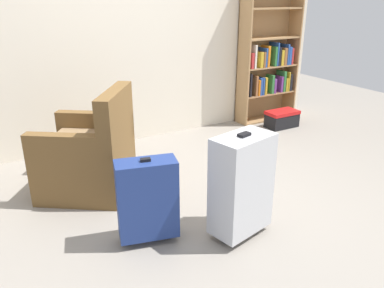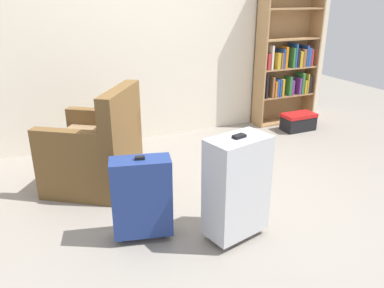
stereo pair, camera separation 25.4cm
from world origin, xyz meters
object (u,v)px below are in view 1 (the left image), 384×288
(bookshelf, at_px, (268,58))
(suitcase_silver, at_px, (242,184))
(armchair, at_px, (90,156))
(storage_box, at_px, (282,118))
(mug, at_px, (146,178))
(suitcase_navy_blue, at_px, (147,199))

(bookshelf, height_order, suitcase_silver, bookshelf)
(armchair, bearing_deg, storage_box, 10.20)
(armchair, xyz_separation_m, suitcase_silver, (0.72, -1.19, 0.08))
(mug, bearing_deg, bookshelf, 24.31)
(bookshelf, relative_size, suitcase_silver, 2.33)
(mug, xyz_separation_m, suitcase_silver, (0.26, -1.07, 0.35))
(suitcase_navy_blue, bearing_deg, armchair, 97.29)
(armchair, bearing_deg, mug, -15.25)
(bookshelf, distance_m, storage_box, 0.82)
(suitcase_silver, bearing_deg, armchair, 120.97)
(armchair, height_order, suitcase_navy_blue, armchair)
(mug, bearing_deg, storage_box, 15.37)
(suitcase_silver, relative_size, suitcase_navy_blue, 1.23)
(mug, relative_size, suitcase_silver, 0.16)
(armchair, distance_m, mug, 0.54)
(storage_box, relative_size, suitcase_navy_blue, 0.66)
(bookshelf, distance_m, mug, 2.54)
(storage_box, bearing_deg, armchair, -169.80)
(mug, height_order, storage_box, storage_box)
(mug, distance_m, suitcase_silver, 1.16)
(storage_box, height_order, suitcase_navy_blue, suitcase_navy_blue)
(storage_box, xyz_separation_m, suitcase_silver, (-1.90, -1.66, 0.29))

